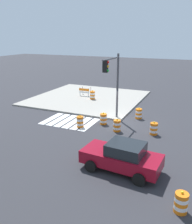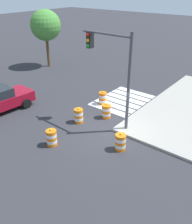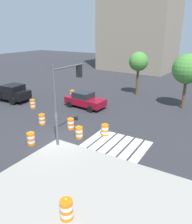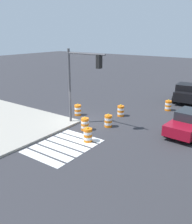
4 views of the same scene
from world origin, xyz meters
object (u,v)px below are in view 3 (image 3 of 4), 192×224
(traffic_barrel_far_curb, at_px, (72,94))
(traffic_light_pole, at_px, (66,89))
(traffic_barrel_median_far, at_px, (31,139))
(traffic_barrel_lane_center, at_px, (79,132))
(sports_car, at_px, (85,100))
(traffic_barrel_on_sidewalk, at_px, (66,209))
(traffic_barrel_crosswalk_end, at_px, (71,124))
(street_tree_streetside_near, at_px, (138,62))
(street_tree_streetside_mid, at_px, (187,69))
(traffic_barrel_near_corner, at_px, (33,104))
(traffic_barrel_median_near, at_px, (42,119))
(pickup_truck, at_px, (10,93))
(traffic_barrel_opposite_curb, at_px, (105,130))

(traffic_barrel_far_curb, relative_size, traffic_light_pole, 0.19)
(traffic_barrel_median_far, relative_size, traffic_barrel_lane_center, 1.00)
(sports_car, distance_m, traffic_barrel_on_sidewalk, 14.99)
(traffic_barrel_crosswalk_end, height_order, street_tree_streetside_near, street_tree_streetside_near)
(traffic_barrel_median_far, height_order, traffic_light_pole, traffic_light_pole)
(sports_car, xyz_separation_m, traffic_barrel_lane_center, (3.64, -6.22, -0.36))
(street_tree_streetside_mid, bearing_deg, traffic_barrel_lane_center, -115.05)
(traffic_barrel_near_corner, relative_size, traffic_barrel_median_near, 1.00)
(street_tree_streetside_near, bearing_deg, sports_car, -110.63)
(traffic_light_pole, bearing_deg, traffic_barrel_median_near, 162.36)
(pickup_truck, bearing_deg, traffic_barrel_near_corner, -7.75)
(traffic_barrel_near_corner, relative_size, traffic_barrel_far_curb, 1.00)
(traffic_barrel_crosswalk_end, xyz_separation_m, traffic_barrel_on_sidewalk, (5.60, -7.65, 0.15))
(traffic_barrel_on_sidewalk, bearing_deg, sports_car, 120.88)
(pickup_truck, relative_size, traffic_barrel_far_curb, 5.17)
(traffic_barrel_opposite_curb, distance_m, traffic_barrel_on_sidewalk, 8.44)
(traffic_barrel_median_near, relative_size, street_tree_streetside_mid, 0.18)
(sports_car, height_order, traffic_barrel_lane_center, sports_car)
(traffic_barrel_crosswalk_end, bearing_deg, traffic_barrel_median_near, -169.44)
(traffic_barrel_far_curb, height_order, traffic_barrel_lane_center, same)
(pickup_truck, xyz_separation_m, traffic_light_pole, (11.77, -4.43, 2.94))
(traffic_barrel_crosswalk_end, xyz_separation_m, traffic_light_pole, (1.02, -1.69, 3.46))
(traffic_barrel_lane_center, bearing_deg, traffic_barrel_median_near, 173.33)
(street_tree_streetside_near, bearing_deg, traffic_light_pole, -88.90)
(traffic_barrel_median_near, bearing_deg, traffic_barrel_median_far, -58.03)
(pickup_truck, xyz_separation_m, street_tree_streetside_near, (11.50, 10.02, 3.12))
(pickup_truck, distance_m, traffic_barrel_opposite_curb, 13.96)
(pickup_truck, xyz_separation_m, traffic_barrel_opposite_curb, (13.75, -2.35, -0.52))
(sports_car, distance_m, traffic_barrel_far_curb, 3.95)
(traffic_barrel_median_near, relative_size, traffic_light_pole, 0.19)
(traffic_barrel_opposite_curb, height_order, street_tree_streetside_near, street_tree_streetside_near)
(street_tree_streetside_near, bearing_deg, traffic_barrel_far_curb, -138.70)
(traffic_barrel_lane_center, bearing_deg, sports_car, 120.33)
(traffic_light_pole, bearing_deg, traffic_barrel_near_corner, 153.13)
(sports_car, height_order, pickup_truck, pickup_truck)
(traffic_barrel_lane_center, height_order, traffic_barrel_on_sidewalk, traffic_barrel_on_sidewalk)
(traffic_barrel_median_far, bearing_deg, traffic_barrel_on_sidewalk, -32.41)
(sports_car, bearing_deg, traffic_barrel_lane_center, -59.67)
(traffic_barrel_near_corner, xyz_separation_m, traffic_barrel_median_far, (5.83, -5.77, 0.00))
(traffic_barrel_near_corner, distance_m, traffic_barrel_opposite_curb, 9.77)
(traffic_light_pole, relative_size, street_tree_streetside_near, 1.04)
(traffic_barrel_median_far, bearing_deg, street_tree_streetside_near, 84.69)
(traffic_barrel_crosswalk_end, distance_m, traffic_light_pole, 3.98)
(traffic_barrel_near_corner, bearing_deg, traffic_barrel_on_sidewalk, -38.82)
(traffic_barrel_near_corner, distance_m, traffic_barrel_lane_center, 8.74)
(street_tree_streetside_mid, bearing_deg, traffic_barrel_median_near, -131.47)
(traffic_barrel_lane_center, bearing_deg, traffic_barrel_median_far, -131.81)
(traffic_barrel_near_corner, xyz_separation_m, traffic_barrel_far_curb, (1.23, 5.22, 0.00))
(sports_car, bearing_deg, traffic_barrel_median_near, -96.10)
(traffic_barrel_near_corner, relative_size, traffic_barrel_crosswalk_end, 1.00)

